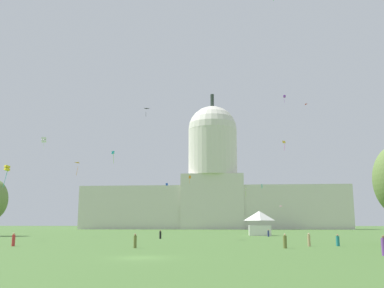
% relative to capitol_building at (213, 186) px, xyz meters
% --- Properties ---
extents(ground_plane, '(800.00, 800.00, 0.00)m').
position_rel_capitol_building_xyz_m(ground_plane, '(1.43, -173.23, -20.32)').
color(ground_plane, '#42662D').
extents(capitol_building, '(126.66, 23.95, 66.60)m').
position_rel_capitol_building_xyz_m(capitol_building, '(0.00, 0.00, 0.00)').
color(capitol_building, beige).
rests_on(capitol_building, ground_plane).
extents(event_tent, '(5.23, 4.39, 5.65)m').
position_rel_capitol_building_xyz_m(event_tent, '(15.41, -106.46, -17.43)').
color(event_tent, white).
rests_on(event_tent, ground_plane).
extents(person_purple_edge_west, '(0.60, 0.60, 1.78)m').
position_rel_capitol_building_xyz_m(person_purple_edge_west, '(22.56, -169.12, -19.51)').
color(person_purple_edge_west, '#703D93').
rests_on(person_purple_edge_west, ground_plane).
extents(person_black_aisle_center, '(0.46, 0.46, 1.59)m').
position_rel_capitol_building_xyz_m(person_black_aisle_center, '(-4.12, -129.77, -19.59)').
color(person_black_aisle_center, black).
rests_on(person_black_aisle_center, ground_plane).
extents(person_olive_back_center, '(0.44, 0.44, 1.65)m').
position_rel_capitol_building_xyz_m(person_olive_back_center, '(-2.24, -159.23, -19.56)').
color(person_olive_back_center, olive).
rests_on(person_olive_back_center, ground_plane).
extents(person_red_back_left, '(0.43, 0.43, 1.66)m').
position_rel_capitol_building_xyz_m(person_red_back_left, '(-18.37, -156.71, -19.56)').
color(person_red_back_left, red).
rests_on(person_red_back_left, ground_plane).
extents(person_navy_near_tree_east, '(0.49, 0.49, 1.52)m').
position_rel_capitol_building_xyz_m(person_navy_near_tree_east, '(16.73, -114.80, -19.62)').
color(person_navy_near_tree_east, navy).
rests_on(person_navy_near_tree_east, ground_plane).
extents(person_olive_lawn_far_right, '(0.59, 0.59, 1.65)m').
position_rel_capitol_building_xyz_m(person_olive_lawn_far_right, '(15.14, -158.18, -19.58)').
color(person_olive_lawn_far_right, olive).
rests_on(person_olive_lawn_far_right, ground_plane).
extents(person_teal_near_tent, '(0.49, 0.49, 1.48)m').
position_rel_capitol_building_xyz_m(person_teal_near_tent, '(22.37, -152.64, -19.66)').
color(person_teal_near_tent, '#1E757A').
rests_on(person_teal_near_tent, ground_plane).
extents(person_tan_mid_center, '(0.51, 0.51, 1.64)m').
position_rel_capitol_building_xyz_m(person_tan_mid_center, '(18.64, -153.61, -19.57)').
color(person_tan_mid_center, tan).
rests_on(person_tan_mid_center, ground_plane).
extents(kite_orange_mid, '(0.89, 0.51, 3.19)m').
position_rel_capitol_building_xyz_m(kite_orange_mid, '(-8.25, -31.19, 1.17)').
color(kite_orange_mid, orange).
extents(kite_violet_high, '(0.91, 0.92, 3.13)m').
position_rel_capitol_building_xyz_m(kite_violet_high, '(29.84, -47.42, 30.36)').
color(kite_violet_high, purple).
extents(kite_turquoise_low, '(0.37, 0.77, 1.56)m').
position_rel_capitol_building_xyz_m(kite_turquoise_low, '(20.72, -41.00, -3.47)').
color(kite_turquoise_low, teal).
extents(kite_yellow_low, '(1.12, 1.13, 3.81)m').
position_rel_capitol_building_xyz_m(kite_yellow_low, '(-29.12, -139.84, -8.27)').
color(kite_yellow_low, yellow).
extents(kite_gold_mid, '(1.10, 0.74, 3.35)m').
position_rel_capitol_building_xyz_m(kite_gold_mid, '(26.56, -67.34, 8.60)').
color(kite_gold_mid, gold).
extents(kite_lime_low, '(0.84, 1.23, 2.86)m').
position_rel_capitol_building_xyz_m(kite_lime_low, '(13.81, -50.08, -5.41)').
color(kite_lime_low, '#8CD133').
extents(kite_pink_low, '(1.41, 1.48, 0.33)m').
position_rel_capitol_building_xyz_m(kite_pink_low, '(30.17, -20.94, -10.84)').
color(kite_pink_low, pink).
extents(kite_cyan_mid, '(0.76, 0.69, 3.42)m').
position_rel_capitol_building_xyz_m(kite_cyan_mid, '(-22.62, -97.45, 1.17)').
color(kite_cyan_mid, '#33BCDB').
extents(kite_white_mid, '(1.27, 1.25, 2.93)m').
position_rel_capitol_building_xyz_m(kite_white_mid, '(-32.48, -118.73, 0.85)').
color(kite_white_mid, white).
extents(kite_black_high, '(1.69, 1.29, 2.19)m').
position_rel_capitol_building_xyz_m(kite_black_high, '(-16.53, -83.77, 16.43)').
color(kite_black_high, black).
extents(kite_blue_low, '(0.96, 0.10, 1.05)m').
position_rel_capitol_building_xyz_m(kite_blue_low, '(-15.67, -45.87, -2.87)').
color(kite_blue_low, blue).
extents(kite_red_mid, '(0.93, 1.30, 0.36)m').
position_rel_capitol_building_xyz_m(kite_red_mid, '(30.47, -91.73, 14.77)').
color(kite_red_mid, red).
extents(kite_orange_mid_b, '(1.21, 1.61, 3.48)m').
position_rel_capitol_building_xyz_m(kite_orange_mid_b, '(-31.93, -97.86, -1.79)').
color(kite_orange_mid_b, orange).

